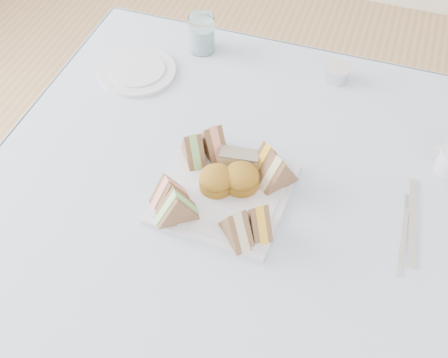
% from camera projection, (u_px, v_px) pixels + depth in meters
% --- Properties ---
extents(floor, '(4.00, 4.00, 0.00)m').
position_uv_depth(floor, '(228.00, 342.00, 1.71)').
color(floor, '#9E7751').
rests_on(floor, ground).
extents(table, '(0.90, 0.90, 0.74)m').
position_uv_depth(table, '(228.00, 281.00, 1.43)').
color(table, brown).
rests_on(table, floor).
extents(tablecloth, '(1.02, 1.02, 0.01)m').
position_uv_depth(tablecloth, '(229.00, 189.00, 1.14)').
color(tablecloth, silver).
rests_on(tablecloth, table).
extents(serving_plate, '(0.26, 0.26, 0.01)m').
position_uv_depth(serving_plate, '(224.00, 193.00, 1.12)').
color(serving_plate, silver).
rests_on(serving_plate, tablecloth).
extents(sandwich_fl_a, '(0.08, 0.08, 0.07)m').
position_uv_depth(sandwich_fl_a, '(168.00, 189.00, 1.08)').
color(sandwich_fl_a, brown).
rests_on(sandwich_fl_a, serving_plate).
extents(sandwich_fl_b, '(0.09, 0.08, 0.07)m').
position_uv_depth(sandwich_fl_b, '(176.00, 205.00, 1.05)').
color(sandwich_fl_b, brown).
rests_on(sandwich_fl_b, serving_plate).
extents(sandwich_fr_a, '(0.07, 0.08, 0.07)m').
position_uv_depth(sandwich_fr_a, '(258.00, 217.00, 1.04)').
color(sandwich_fr_a, brown).
rests_on(sandwich_fr_a, serving_plate).
extents(sandwich_fr_b, '(0.08, 0.08, 0.07)m').
position_uv_depth(sandwich_fr_b, '(236.00, 225.00, 1.02)').
color(sandwich_fr_b, brown).
rests_on(sandwich_fr_b, serving_plate).
extents(sandwich_bl_a, '(0.08, 0.09, 0.07)m').
position_uv_depth(sandwich_bl_a, '(193.00, 147.00, 1.15)').
color(sandwich_bl_a, brown).
rests_on(sandwich_bl_a, serving_plate).
extents(sandwich_bl_b, '(0.09, 0.09, 0.07)m').
position_uv_depth(sandwich_bl_b, '(213.00, 140.00, 1.16)').
color(sandwich_bl_b, brown).
rests_on(sandwich_bl_b, serving_plate).
extents(sandwich_br_a, '(0.08, 0.09, 0.07)m').
position_uv_depth(sandwich_br_a, '(278.00, 170.00, 1.10)').
color(sandwich_br_a, brown).
rests_on(sandwich_br_a, serving_plate).
extents(sandwich_br_b, '(0.07, 0.08, 0.07)m').
position_uv_depth(sandwich_br_b, '(268.00, 156.00, 1.13)').
color(sandwich_br_b, brown).
rests_on(sandwich_br_b, serving_plate).
extents(scone_left, '(0.08, 0.08, 0.05)m').
position_uv_depth(scone_left, '(216.00, 180.00, 1.11)').
color(scone_left, olive).
rests_on(scone_left, serving_plate).
extents(scone_right, '(0.10, 0.10, 0.05)m').
position_uv_depth(scone_right, '(241.00, 178.00, 1.11)').
color(scone_right, olive).
rests_on(scone_right, serving_plate).
extents(pastry_slice, '(0.08, 0.04, 0.04)m').
position_uv_depth(pastry_slice, '(239.00, 159.00, 1.15)').
color(pastry_slice, '#E1C083').
rests_on(pastry_slice, serving_plate).
extents(side_plate, '(0.20, 0.20, 0.01)m').
position_uv_depth(side_plate, '(138.00, 71.00, 1.37)').
color(side_plate, silver).
rests_on(side_plate, tablecloth).
extents(water_glass, '(0.07, 0.07, 0.10)m').
position_uv_depth(water_glass, '(202.00, 34.00, 1.40)').
color(water_glass, white).
rests_on(water_glass, tablecloth).
extents(tea_strainer, '(0.07, 0.07, 0.03)m').
position_uv_depth(tea_strainer, '(337.00, 74.00, 1.34)').
color(tea_strainer, silver).
rests_on(tea_strainer, tablecloth).
extents(knife, '(0.04, 0.21, 0.00)m').
position_uv_depth(knife, '(413.00, 221.00, 1.08)').
color(knife, silver).
rests_on(knife, tablecloth).
extents(fork, '(0.01, 0.16, 0.00)m').
position_uv_depth(fork, '(403.00, 241.00, 1.05)').
color(fork, silver).
rests_on(fork, tablecloth).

